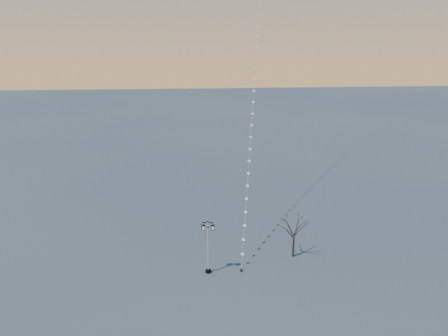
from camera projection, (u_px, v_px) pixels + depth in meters
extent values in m
plane|color=#4B4D4C|center=(227.00, 274.00, 33.91)|extent=(300.00, 300.00, 0.00)
cylinder|color=black|center=(208.00, 271.00, 34.20)|extent=(0.49, 0.49, 0.14)
cylinder|color=black|center=(208.00, 270.00, 34.17)|extent=(0.35, 0.35, 0.12)
cylinder|color=beige|center=(208.00, 246.00, 33.58)|extent=(0.11, 0.11, 4.12)
cylinder|color=black|center=(208.00, 227.00, 33.15)|extent=(0.18, 0.18, 0.05)
cube|color=black|center=(208.00, 223.00, 33.05)|extent=(0.83, 0.17, 0.05)
sphere|color=black|center=(208.00, 221.00, 33.02)|extent=(0.12, 0.12, 0.12)
pyramid|color=black|center=(203.00, 224.00, 33.10)|extent=(0.39, 0.39, 0.12)
cube|color=beige|center=(203.00, 227.00, 33.18)|extent=(0.23, 0.23, 0.30)
cube|color=black|center=(203.00, 229.00, 33.22)|extent=(0.26, 0.26, 0.04)
pyramid|color=black|center=(213.00, 224.00, 33.07)|extent=(0.39, 0.39, 0.12)
cube|color=beige|center=(213.00, 228.00, 33.15)|extent=(0.23, 0.23, 0.30)
cube|color=black|center=(213.00, 230.00, 33.19)|extent=(0.26, 0.26, 0.04)
cone|color=#34281D|center=(293.00, 245.00, 36.55)|extent=(0.24, 0.24, 2.02)
cylinder|color=black|center=(241.00, 270.00, 34.33)|extent=(0.18, 0.18, 0.18)
cylinder|color=black|center=(241.00, 270.00, 34.33)|extent=(0.03, 0.03, 0.23)
cone|color=red|center=(254.00, 70.00, 44.61)|extent=(0.07, 0.07, 0.26)
cylinder|color=white|center=(241.00, 265.00, 34.21)|extent=(0.01, 0.01, 0.73)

